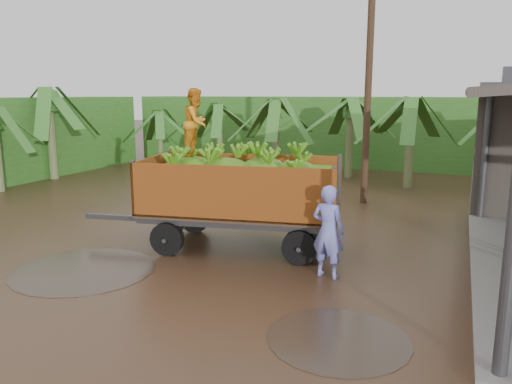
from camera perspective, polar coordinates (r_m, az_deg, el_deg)
ground at (r=12.16m, az=-1.03°, el=-6.95°), size 100.00×100.00×0.00m
hedge_north at (r=27.48m, az=8.42°, el=6.96°), size 22.00×3.00×3.60m
banana_trailer at (r=12.28m, az=-1.80°, el=0.25°), size 6.75×3.11×3.92m
man_blue at (r=10.48m, az=8.26°, el=-4.47°), size 0.80×0.61×1.96m
utility_pole at (r=17.56m, az=12.68°, el=11.00°), size 1.20×0.24×7.50m
banana_plants at (r=19.91m, az=-10.22°, el=5.44°), size 21.89×20.51×4.31m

